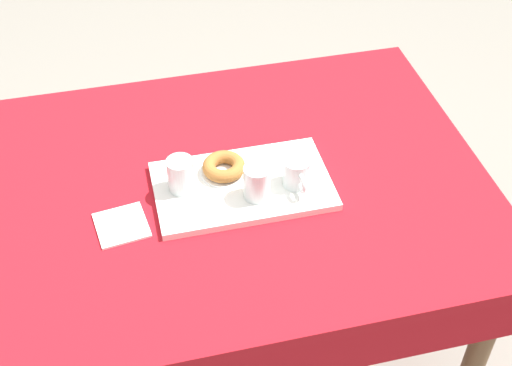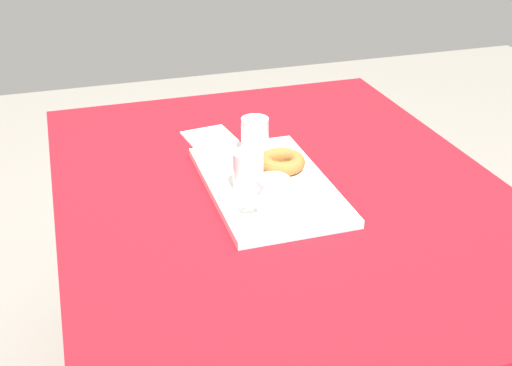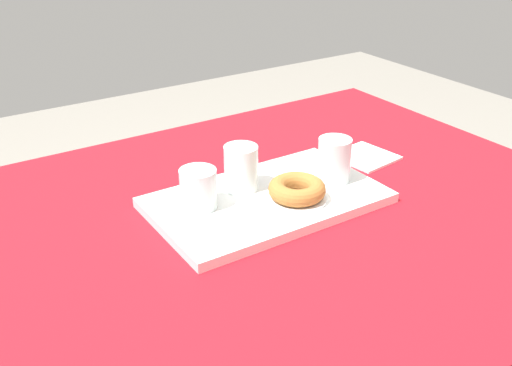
{
  "view_description": "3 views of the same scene",
  "coord_description": "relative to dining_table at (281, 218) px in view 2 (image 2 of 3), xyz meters",
  "views": [
    {
      "loc": [
        -0.28,
        -1.38,
        2.04
      ],
      "look_at": [
        0.03,
        -0.08,
        0.79
      ],
      "focal_mm": 49.59,
      "sensor_mm": 36.0,
      "label": 1
    },
    {
      "loc": [
        1.29,
        -0.47,
        1.48
      ],
      "look_at": [
        0.0,
        -0.06,
        0.76
      ],
      "focal_mm": 45.44,
      "sensor_mm": 36.0,
      "label": 2
    },
    {
      "loc": [
        0.6,
        0.85,
        1.33
      ],
      "look_at": [
        0.03,
        -0.03,
        0.8
      ],
      "focal_mm": 41.85,
      "sensor_mm": 36.0,
      "label": 3
    }
  ],
  "objects": [
    {
      "name": "water_glass_near",
      "position": [
        -0.16,
        -0.02,
        0.15
      ],
      "size": [
        0.07,
        0.07,
        0.09
      ],
      "color": "silver",
      "rests_on": "serving_tray"
    },
    {
      "name": "paper_napkin",
      "position": [
        -0.33,
        -0.1,
        0.09
      ],
      "size": [
        0.14,
        0.14,
        0.01
      ],
      "primitive_type": "cube",
      "rotation": [
        0.0,
        0.0,
        0.13
      ],
      "color": "white",
      "rests_on": "dining_table"
    },
    {
      "name": "serving_tray",
      "position": [
        -0.0,
        -0.03,
        0.1
      ],
      "size": [
        0.47,
        0.28,
        0.02
      ],
      "primitive_type": "cube",
      "color": "white",
      "rests_on": "dining_table"
    },
    {
      "name": "water_glass_far",
      "position": [
        0.03,
        -0.09,
        0.15
      ],
      "size": [
        0.07,
        0.07,
        0.09
      ],
      "color": "silver",
      "rests_on": "serving_tray"
    },
    {
      "name": "sugar_donut_left",
      "position": [
        -0.04,
        0.01,
        0.13
      ],
      "size": [
        0.12,
        0.12,
        0.04
      ],
      "primitive_type": "torus",
      "color": "#A3662D",
      "rests_on": "donut_plate_left"
    },
    {
      "name": "tea_mug_left",
      "position": [
        0.14,
        -0.07,
        0.15
      ],
      "size": [
        0.07,
        0.11,
        0.08
      ],
      "color": "silver",
      "rests_on": "serving_tray"
    },
    {
      "name": "dining_table",
      "position": [
        0.0,
        0.0,
        0.0
      ],
      "size": [
        1.34,
        1.05,
        0.74
      ],
      "color": "#A8141E",
      "rests_on": "ground"
    },
    {
      "name": "donut_plate_left",
      "position": [
        -0.04,
        0.01,
        0.11
      ],
      "size": [
        0.12,
        0.12,
        0.01
      ],
      "primitive_type": "cylinder",
      "color": "white",
      "rests_on": "serving_tray"
    }
  ]
}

